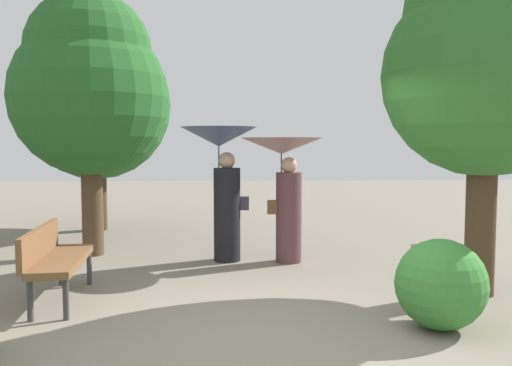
{
  "coord_description": "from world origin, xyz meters",
  "views": [
    {
      "loc": [
        -0.38,
        -4.6,
        1.76
      ],
      "look_at": [
        0.0,
        3.77,
        1.12
      ],
      "focal_mm": 37.41,
      "sensor_mm": 36.0,
      "label": 1
    }
  ],
  "objects_px": {
    "person_left": "(222,166)",
    "tree_near_right": "(486,56)",
    "person_right": "(284,172)",
    "path_marker_post": "(416,278)",
    "park_bench": "(55,256)",
    "tree_mid_left": "(96,94)",
    "tree_near_left": "(90,84)"
  },
  "relations": [
    {
      "from": "person_left",
      "to": "tree_near_right",
      "type": "bearing_deg",
      "value": -129.39
    },
    {
      "from": "person_right",
      "to": "path_marker_post",
      "type": "height_order",
      "value": "person_right"
    },
    {
      "from": "person_left",
      "to": "tree_near_right",
      "type": "distance_m",
      "value": 3.79
    },
    {
      "from": "person_right",
      "to": "park_bench",
      "type": "bearing_deg",
      "value": 116.82
    },
    {
      "from": "park_bench",
      "to": "tree_mid_left",
      "type": "relative_size",
      "value": 0.35
    },
    {
      "from": "tree_near_left",
      "to": "tree_near_right",
      "type": "relative_size",
      "value": 0.99
    },
    {
      "from": "person_left",
      "to": "tree_near_right",
      "type": "relative_size",
      "value": 0.48
    },
    {
      "from": "tree_near_left",
      "to": "path_marker_post",
      "type": "relative_size",
      "value": 5.8
    },
    {
      "from": "tree_near_right",
      "to": "path_marker_post",
      "type": "xyz_separation_m",
      "value": [
        -0.95,
        -0.59,
        -2.38
      ]
    },
    {
      "from": "person_left",
      "to": "park_bench",
      "type": "xyz_separation_m",
      "value": [
        -1.82,
        -1.96,
        -0.9
      ]
    },
    {
      "from": "person_left",
      "to": "tree_near_left",
      "type": "relative_size",
      "value": 0.49
    },
    {
      "from": "person_left",
      "to": "tree_mid_left",
      "type": "relative_size",
      "value": 0.46
    },
    {
      "from": "tree_near_right",
      "to": "person_right",
      "type": "bearing_deg",
      "value": 139.81
    },
    {
      "from": "tree_near_left",
      "to": "person_right",
      "type": "bearing_deg",
      "value": -12.19
    },
    {
      "from": "tree_near_left",
      "to": "path_marker_post",
      "type": "xyz_separation_m",
      "value": [
        4.09,
        -3.0,
        -2.31
      ]
    },
    {
      "from": "person_right",
      "to": "tree_near_left",
      "type": "height_order",
      "value": "tree_near_left"
    },
    {
      "from": "person_right",
      "to": "path_marker_post",
      "type": "distance_m",
      "value": 2.81
    },
    {
      "from": "person_right",
      "to": "tree_near_left",
      "type": "relative_size",
      "value": 0.45
    },
    {
      "from": "tree_near_left",
      "to": "path_marker_post",
      "type": "bearing_deg",
      "value": -36.24
    },
    {
      "from": "person_right",
      "to": "tree_near_right",
      "type": "bearing_deg",
      "value": -137.33
    },
    {
      "from": "person_right",
      "to": "tree_near_right",
      "type": "height_order",
      "value": "tree_near_right"
    },
    {
      "from": "park_bench",
      "to": "person_right",
      "type": "bearing_deg",
      "value": -61.26
    },
    {
      "from": "person_right",
      "to": "path_marker_post",
      "type": "relative_size",
      "value": 2.61
    },
    {
      "from": "tree_near_left",
      "to": "path_marker_post",
      "type": "distance_m",
      "value": 5.57
    },
    {
      "from": "park_bench",
      "to": "path_marker_post",
      "type": "xyz_separation_m",
      "value": [
        3.88,
        -0.53,
        -0.16
      ]
    },
    {
      "from": "tree_mid_left",
      "to": "park_bench",
      "type": "bearing_deg",
      "value": -81.6
    },
    {
      "from": "park_bench",
      "to": "tree_mid_left",
      "type": "distance_m",
      "value": 5.39
    },
    {
      "from": "tree_near_left",
      "to": "tree_mid_left",
      "type": "relative_size",
      "value": 0.94
    },
    {
      "from": "path_marker_post",
      "to": "tree_near_right",
      "type": "bearing_deg",
      "value": 31.78
    },
    {
      "from": "person_right",
      "to": "tree_mid_left",
      "type": "xyz_separation_m",
      "value": [
        -3.45,
        3.04,
        1.38
      ]
    },
    {
      "from": "path_marker_post",
      "to": "person_left",
      "type": "bearing_deg",
      "value": 129.6
    },
    {
      "from": "person_left",
      "to": "tree_near_left",
      "type": "xyz_separation_m",
      "value": [
        -2.04,
        0.51,
        1.24
      ]
    }
  ]
}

